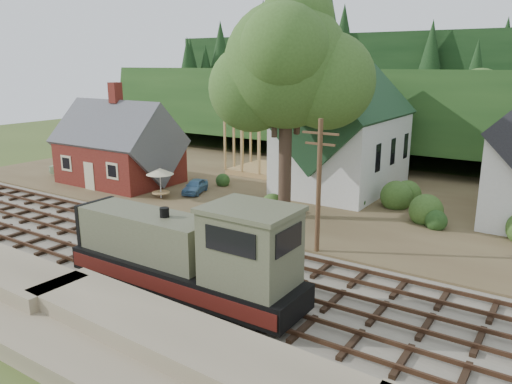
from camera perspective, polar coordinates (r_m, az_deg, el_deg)
The scene contains 16 objects.
ground at distance 29.47m, azimuth -10.16°, elevation -7.51°, with size 140.00×140.00×0.00m, color #384C1E.
embankment at distance 24.65m, azimuth -24.20°, elevation -13.21°, with size 64.00×5.00×1.60m, color #7F7259.
railroad_bed at distance 29.44m, azimuth -10.17°, elevation -7.37°, with size 64.00×11.00×0.16m, color #726B5B.
village_flat at distance 43.53m, azimuth 6.27°, elevation 0.08°, with size 64.00×26.00×0.30m, color brown.
hillside at distance 65.41m, azimuth 15.99°, elevation 4.33°, with size 70.00×28.00×8.00m, color #1E3F19.
ridge at distance 80.66m, azimuth 19.50°, elevation 5.90°, with size 80.00×20.00×12.00m, color black.
depot at distance 47.20m, azimuth -15.35°, elevation 4.58°, with size 10.80×7.41×9.00m.
church at distance 43.22m, azimuth 9.86°, elevation 6.65°, with size 8.40×15.17×13.00m.
timber_frame at distance 49.18m, azimuth 2.28°, elevation 5.53°, with size 8.20×6.20×6.99m.
lattice_tower at distance 53.81m, azimuth 5.76°, elevation 13.48°, with size 3.20×3.20×12.12m.
big_tree at distance 34.17m, azimuth 3.80°, elevation 13.28°, with size 10.90×8.40×14.70m.
telegraph_pole_near at distance 28.39m, azimuth 7.19°, elevation 0.77°, with size 2.20×0.28×8.00m.
locomotive at distance 23.82m, azimuth -7.57°, elevation -7.20°, with size 12.38×3.10×4.94m.
car_blue at distance 42.33m, azimuth -6.97°, elevation 0.67°, with size 1.39×3.45×1.17m, color #4F80AB.
car_green at distance 51.75m, azimuth -20.42°, elevation 2.47°, with size 1.39×3.97×1.31m, color gray.
patio_set at distance 40.86m, azimuth -10.92°, elevation 2.19°, with size 2.21×2.21×2.47m.
Camera 1 is at (19.10, -19.59, 10.94)m, focal length 35.00 mm.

